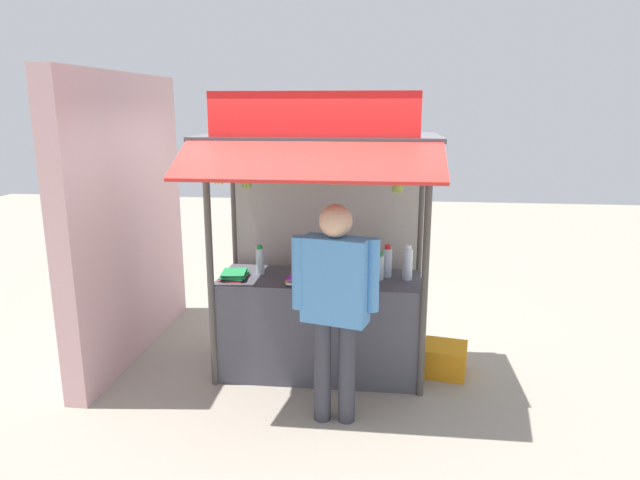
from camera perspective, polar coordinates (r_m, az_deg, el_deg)
ground_plane at (r=5.49m, az=0.00°, el=-13.07°), size 20.00×20.00×0.00m
stall_counter at (r=5.30m, az=0.00°, el=-8.58°), size 1.83×0.70×0.93m
stall_structure at (r=5.11m, az=0.14°, el=3.33°), size 2.03×1.58×2.56m
water_bottle_left at (r=5.16m, az=6.81°, el=-2.20°), size 0.08×0.08×0.30m
water_bottle_far_right at (r=5.25m, az=-6.06°, el=-2.07°), size 0.08×0.08×0.27m
water_bottle_back_right at (r=5.14m, az=4.76°, el=-2.37°), size 0.08×0.08×0.27m
water_bottle_mid_left at (r=5.10m, az=8.82°, el=-2.35°), size 0.09×0.09×0.32m
water_bottle_front_right at (r=5.08m, az=6.07°, el=-2.72°), size 0.07×0.07×0.25m
magazine_stack_rear_center at (r=5.16m, az=-8.62°, el=-3.51°), size 0.25×0.29×0.06m
magazine_stack_front_left at (r=4.87m, az=2.29°, el=-4.18°), size 0.23×0.27×0.10m
magazine_stack_far_left at (r=4.98m, az=-2.23°, el=-3.99°), size 0.19×0.26×0.07m
banana_bunch_inner_left at (r=4.48m, az=1.59°, el=6.55°), size 0.11×0.10×0.24m
banana_bunch_inner_right at (r=4.60m, az=-7.38°, el=6.20°), size 0.12×0.11×0.28m
banana_bunch_leftmost at (r=4.47m, az=7.84°, el=5.74°), size 0.11×0.11×0.30m
banana_bunch_rightmost at (r=4.65m, az=-10.15°, el=6.59°), size 0.11×0.11×0.25m
vendor_person at (r=4.30m, az=1.54°, el=-5.53°), size 0.66×0.33×1.75m
plastic_crate at (r=5.52m, az=12.45°, el=-11.66°), size 0.46×0.46×0.27m
neighbour_wall at (r=5.85m, az=-18.93°, el=2.13°), size 0.20×2.40×2.75m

